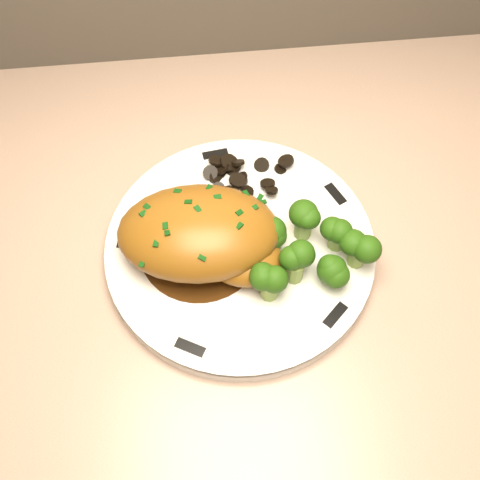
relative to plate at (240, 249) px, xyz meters
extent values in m
cylinder|color=silver|center=(0.00, 0.00, 0.00)|extent=(0.37, 0.37, 0.02)
cube|color=black|center=(-0.02, 0.13, 0.01)|extent=(0.03, 0.01, 0.00)
cube|color=black|center=(-0.13, 0.02, 0.01)|extent=(0.02, 0.03, 0.00)
cube|color=black|center=(-0.06, -0.11, 0.01)|extent=(0.03, 0.02, 0.00)
cube|color=black|center=(0.09, -0.09, 0.01)|extent=(0.03, 0.03, 0.00)
cube|color=black|center=(0.12, 0.05, 0.01)|extent=(0.02, 0.03, 0.00)
cylinder|color=#391E0A|center=(-0.04, 0.00, 0.01)|extent=(0.13, 0.13, 0.00)
ellipsoid|color=#905819|center=(-0.04, 0.00, 0.04)|extent=(0.18, 0.13, 0.07)
ellipsoid|color=#905819|center=(0.00, -0.03, 0.03)|extent=(0.08, 0.07, 0.04)
cube|color=#0C390B|center=(-0.09, 0.01, 0.07)|extent=(0.01, 0.01, 0.00)
cube|color=#0C390B|center=(-0.07, 0.01, 0.07)|extent=(0.01, 0.01, 0.00)
cube|color=#0C390B|center=(-0.05, 0.01, 0.08)|extent=(0.01, 0.01, 0.00)
cube|color=#0C390B|center=(-0.03, 0.00, 0.08)|extent=(0.01, 0.01, 0.00)
cube|color=#0C390B|center=(-0.01, 0.00, 0.07)|extent=(0.01, 0.01, 0.00)
cube|color=#0C390B|center=(0.01, 0.00, 0.07)|extent=(0.01, 0.01, 0.00)
cylinder|color=black|center=(0.05, 0.08, 0.01)|extent=(0.02, 0.01, 0.01)
cylinder|color=black|center=(0.05, 0.09, 0.01)|extent=(0.02, 0.02, 0.01)
cylinder|color=black|center=(0.05, 0.09, 0.02)|extent=(0.02, 0.02, 0.01)
cylinder|color=black|center=(0.04, 0.10, 0.01)|extent=(0.02, 0.02, 0.01)
cylinder|color=black|center=(0.03, 0.10, 0.01)|extent=(0.02, 0.02, 0.01)
cylinder|color=black|center=(0.03, 0.10, 0.02)|extent=(0.02, 0.02, 0.01)
cylinder|color=black|center=(0.02, 0.10, 0.01)|extent=(0.02, 0.02, 0.01)
cylinder|color=black|center=(0.01, 0.10, 0.01)|extent=(0.02, 0.02, 0.00)
cylinder|color=black|center=(0.00, 0.10, 0.02)|extent=(0.03, 0.03, 0.01)
cylinder|color=black|center=(-0.01, 0.09, 0.01)|extent=(0.02, 0.03, 0.02)
cylinder|color=black|center=(-0.01, 0.09, 0.01)|extent=(0.02, 0.02, 0.01)
cylinder|color=black|center=(-0.01, 0.08, 0.02)|extent=(0.02, 0.02, 0.01)
cylinder|color=black|center=(-0.01, 0.08, 0.01)|extent=(0.03, 0.03, 0.01)
cylinder|color=black|center=(-0.01, 0.07, 0.01)|extent=(0.03, 0.03, 0.01)
cylinder|color=black|center=(0.00, 0.07, 0.02)|extent=(0.03, 0.03, 0.02)
cylinder|color=black|center=(0.01, 0.06, 0.01)|extent=(0.03, 0.03, 0.02)
cylinder|color=black|center=(0.02, 0.06, 0.01)|extent=(0.03, 0.03, 0.01)
cylinder|color=black|center=(0.03, 0.06, 0.02)|extent=(0.03, 0.03, 0.01)
cylinder|color=black|center=(0.03, 0.06, 0.01)|extent=(0.03, 0.03, 0.01)
cylinder|color=black|center=(0.04, 0.07, 0.01)|extent=(0.03, 0.03, 0.01)
cylinder|color=black|center=(0.05, 0.07, 0.02)|extent=(0.03, 0.03, 0.02)
cylinder|color=black|center=(0.05, 0.08, 0.01)|extent=(0.03, 0.03, 0.02)
cylinder|color=olive|center=(0.03, -0.01, 0.02)|extent=(0.02, 0.02, 0.03)
sphere|color=#173808|center=(0.03, -0.01, 0.04)|extent=(0.03, 0.03, 0.03)
cylinder|color=olive|center=(0.07, 0.01, 0.02)|extent=(0.02, 0.02, 0.03)
sphere|color=#173808|center=(0.07, 0.01, 0.04)|extent=(0.03, 0.03, 0.03)
cylinder|color=olive|center=(0.10, -0.01, 0.02)|extent=(0.02, 0.02, 0.03)
sphere|color=#173808|center=(0.10, -0.01, 0.04)|extent=(0.03, 0.03, 0.03)
cylinder|color=olive|center=(0.05, -0.05, 0.02)|extent=(0.02, 0.02, 0.03)
sphere|color=#173808|center=(0.05, -0.05, 0.04)|extent=(0.03, 0.03, 0.03)
cylinder|color=olive|center=(0.09, -0.05, 0.02)|extent=(0.02, 0.02, 0.03)
sphere|color=#173808|center=(0.09, -0.05, 0.04)|extent=(0.03, 0.03, 0.03)
cylinder|color=olive|center=(0.12, -0.03, 0.02)|extent=(0.02, 0.02, 0.03)
sphere|color=#173808|center=(0.12, -0.03, 0.04)|extent=(0.03, 0.03, 0.03)
cylinder|color=olive|center=(0.02, -0.06, 0.02)|extent=(0.02, 0.02, 0.03)
sphere|color=#173808|center=(0.02, -0.06, 0.04)|extent=(0.03, 0.03, 0.03)
camera|label=1|loc=(-0.03, -0.33, 0.57)|focal=45.00mm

